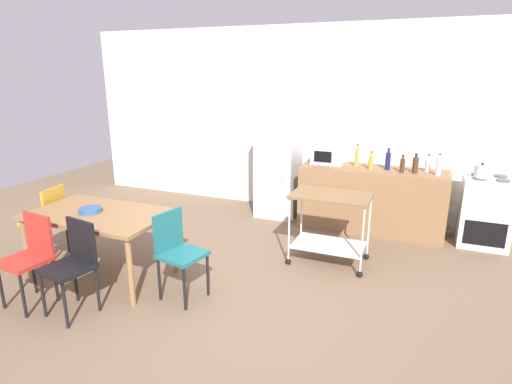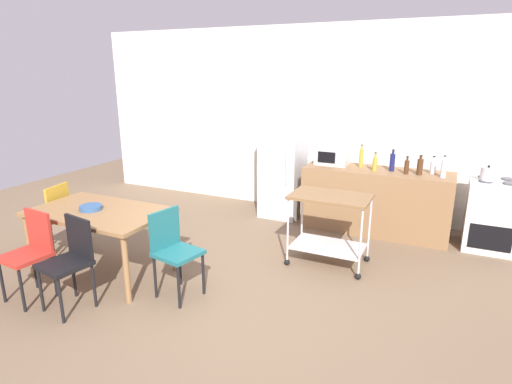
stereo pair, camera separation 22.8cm
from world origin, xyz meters
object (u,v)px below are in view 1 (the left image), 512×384
(bottle_hot_sauce, at_px, (357,157))
(bottle_soy_sauce, at_px, (371,162))
(stove_oven, at_px, (485,211))
(kitchen_cart, at_px, (330,217))
(microwave, at_px, (328,155))
(bottle_vinegar, at_px, (428,165))
(fruit_bowl, at_px, (90,210))
(bottle_sparkling_water, at_px, (388,161))
(bottle_sesame_oil, at_px, (439,166))
(kettle, at_px, (482,171))
(dining_table, at_px, (100,219))
(refrigerator, at_px, (278,167))
(bottle_soda, at_px, (415,165))
(chair_red, at_px, (30,254))
(chair_mustard, at_px, (48,217))
(chair_teal, at_px, (178,249))
(chair_black, at_px, (73,261))
(bottle_olive_oil, at_px, (402,165))

(bottle_hot_sauce, bearing_deg, bottle_soy_sauce, -33.70)
(stove_oven, bearing_deg, kitchen_cart, -142.71)
(microwave, bearing_deg, bottle_vinegar, -0.03)
(bottle_vinegar, height_order, fruit_bowl, bottle_vinegar)
(kitchen_cart, distance_m, microwave, 1.52)
(bottle_sparkling_water, height_order, bottle_sesame_oil, bottle_sparkling_water)
(bottle_sesame_oil, xyz_separation_m, kettle, (0.50, 0.01, -0.02))
(dining_table, distance_m, bottle_soy_sauce, 3.59)
(refrigerator, xyz_separation_m, bottle_vinegar, (2.15, -0.01, 0.22))
(bottle_soda, bearing_deg, bottle_sesame_oil, -6.30)
(chair_red, bearing_deg, bottle_hot_sauce, 59.29)
(stove_oven, bearing_deg, chair_mustard, -153.13)
(chair_teal, xyz_separation_m, chair_black, (-0.74, -0.61, 0.00))
(chair_teal, bearing_deg, refrigerator, 9.77)
(bottle_soy_sauce, distance_m, bottle_olive_oil, 0.42)
(stove_oven, distance_m, bottle_hot_sauce, 1.80)
(chair_red, relative_size, microwave, 1.93)
(bottle_hot_sauce, bearing_deg, bottle_soda, -9.18)
(chair_red, relative_size, refrigerator, 0.57)
(chair_mustard, distance_m, microwave, 3.84)
(bottle_soda, bearing_deg, bottle_vinegar, 42.56)
(chair_teal, height_order, kettle, kettle)
(bottle_soy_sauce, bearing_deg, chair_black, -124.70)
(bottle_hot_sauce, distance_m, bottle_soda, 0.80)
(dining_table, distance_m, bottle_vinegar, 4.23)
(chair_black, distance_m, bottle_sesame_oil, 4.48)
(chair_teal, relative_size, bottle_soda, 3.38)
(microwave, relative_size, bottle_hot_sauce, 1.43)
(bottle_soda, bearing_deg, stove_oven, 4.68)
(bottle_soy_sauce, bearing_deg, bottle_vinegar, 12.18)
(bottle_soy_sauce, distance_m, bottle_vinegar, 0.75)
(dining_table, relative_size, bottle_sparkling_water, 5.02)
(stove_oven, xyz_separation_m, bottle_vinegar, (-0.75, 0.07, 0.54))
(chair_black, distance_m, chair_red, 0.51)
(bottle_sesame_oil, bearing_deg, chair_teal, -132.18)
(chair_teal, distance_m, bottle_sparkling_water, 3.22)
(chair_teal, bearing_deg, dining_table, 98.27)
(bottle_hot_sauce, xyz_separation_m, bottle_sesame_oil, (1.08, -0.16, -0.01))
(chair_red, bearing_deg, bottle_olive_oil, 51.67)
(stove_oven, xyz_separation_m, bottle_soy_sauce, (-1.48, -0.09, 0.55))
(bottle_hot_sauce, height_order, kettle, bottle_hot_sauce)
(bottle_soy_sauce, relative_size, bottle_soda, 0.96)
(kettle, bearing_deg, bottle_hot_sauce, 174.49)
(bottle_olive_oil, bearing_deg, kitchen_cart, -118.89)
(chair_teal, bearing_deg, bottle_sesame_oil, -31.02)
(chair_red, distance_m, kettle, 5.25)
(kettle, bearing_deg, chair_mustard, -153.49)
(stove_oven, xyz_separation_m, fruit_bowl, (-4.07, -2.67, 0.32))
(microwave, relative_size, bottle_vinegar, 1.94)
(kitchen_cart, xyz_separation_m, bottle_soy_sauce, (0.26, 1.24, 0.43))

